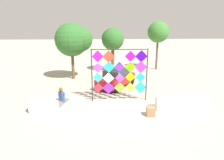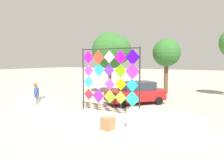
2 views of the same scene
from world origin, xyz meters
name	(u,v)px [view 1 (image 1 of 2)]	position (x,y,z in m)	size (l,w,h in m)	color
ground	(120,108)	(0.00, 0.00, 0.00)	(120.00, 120.00, 0.00)	#ADA393
plaza_ledge_left	(57,105)	(-3.79, -0.34, 0.39)	(3.22, 0.57, 0.78)	silver
plaza_ledge_right	(182,102)	(3.79, -0.34, 0.39)	(3.22, 0.57, 0.78)	silver
kite_display_rack	(120,71)	(0.09, 1.25, 2.08)	(3.73, 0.12, 3.55)	#232328
seated_vendor	(64,98)	(-3.32, -0.66, 0.97)	(0.77, 0.75, 1.63)	#666056
parked_car	(116,78)	(0.11, 4.39, 0.75)	(3.54, 4.05, 1.48)	maroon
cardboard_box_large	(151,111)	(1.64, -1.25, 0.26)	(0.47, 0.44, 0.53)	#9E754C
tree_broadleaf	(159,32)	(5.35, 10.97, 4.18)	(2.35, 2.35, 5.39)	brown
tree_palm_like	(113,40)	(0.19, 10.05, 3.49)	(2.39, 2.39, 4.72)	brown
tree_far_right	(74,40)	(-3.56, 7.25, 3.68)	(3.45, 3.06, 5.21)	brown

